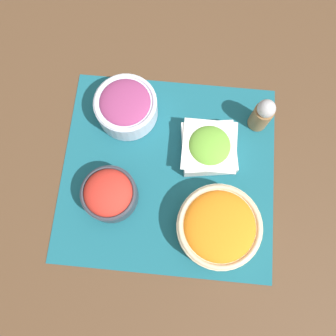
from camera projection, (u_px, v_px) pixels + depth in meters
ground_plane at (168, 172)px, 0.79m from camera, size 3.00×3.00×0.00m
placemat at (168, 171)px, 0.79m from camera, size 0.51×0.48×0.00m
tomato_bowl at (109, 194)px, 0.74m from camera, size 0.13×0.13×0.08m
onion_bowl at (126, 106)px, 0.79m from camera, size 0.15×0.15×0.08m
carrot_bowl at (219, 227)px, 0.72m from camera, size 0.19×0.19×0.08m
lettuce_bowl at (209, 147)px, 0.77m from camera, size 0.14×0.14×0.06m
pepper_shaker at (262, 114)px, 0.77m from camera, size 0.05×0.05×0.10m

